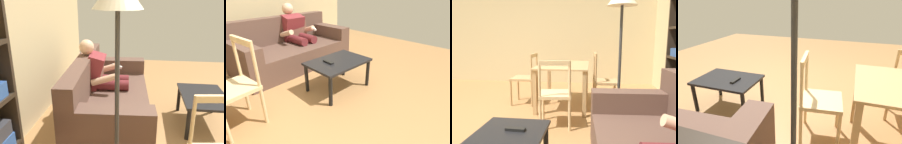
{
  "view_description": "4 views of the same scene",
  "coord_description": "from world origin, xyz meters",
  "views": [
    {
      "loc": [
        -1.86,
        1.55,
        1.69
      ],
      "look_at": [
        1.06,
        1.92,
        0.69
      ],
      "focal_mm": 37.14,
      "sensor_mm": 36.0,
      "label": 1
    },
    {
      "loc": [
        -0.62,
        -0.96,
        1.36
      ],
      "look_at": [
        1.03,
        0.7,
        0.26
      ],
      "focal_mm": 29.16,
      "sensor_mm": 36.0,
      "label": 2
    },
    {
      "loc": [
        2.51,
        1.36,
        1.2
      ],
      "look_at": [
        -1.2,
        0.89,
        0.6
      ],
      "focal_mm": 34.21,
      "sensor_mm": 36.0,
      "label": 3
    },
    {
      "loc": [
        -0.52,
        2.65,
        1.47
      ],
      "look_at": [
        -0.07,
        1.31,
        0.9
      ],
      "focal_mm": 30.52,
      "sensor_mm": 36.0,
      "label": 4
    }
  ],
  "objects": [
    {
      "name": "ground_plane",
      "position": [
        0.0,
        0.0,
        0.0
      ],
      "size": [
        8.41,
        8.41,
        0.0
      ],
      "primitive_type": "plane",
      "color": "#9E7042"
    },
    {
      "name": "coffee_table",
      "position": [
        1.03,
        0.7,
        0.37
      ],
      "size": [
        0.82,
        0.57,
        0.43
      ],
      "color": "black",
      "rests_on": "ground_plane"
    },
    {
      "name": "tv_remote",
      "position": [
        0.88,
        0.74,
        0.44
      ],
      "size": [
        0.06,
        0.17,
        0.02
      ],
      "primitive_type": "cube",
      "rotation": [
        0.0,
        0.0,
        3.11
      ],
      "color": "black",
      "rests_on": "coffee_table"
    },
    {
      "name": "dining_chair_facing_couch",
      "position": [
        -0.24,
        0.89,
        0.45
      ],
      "size": [
        0.47,
        0.47,
        0.92
      ],
      "color": "#D1B27F",
      "rests_on": "ground_plane"
    }
  ]
}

